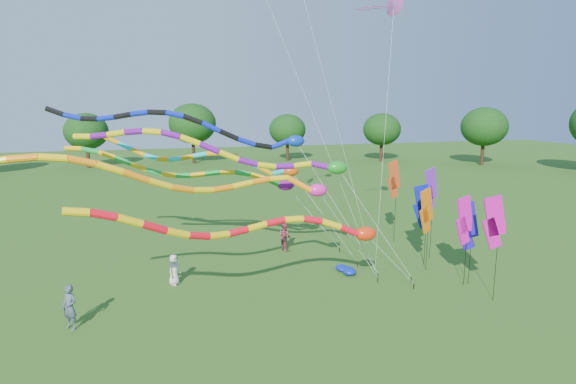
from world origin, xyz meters
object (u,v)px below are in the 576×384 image
object	(u,v)px
tube_kite_orange	(214,181)
person_b	(70,307)
tube_kite_red	(273,228)
person_c	(285,237)
person_a	(174,270)
blue_nylon_heap	(343,270)

from	to	relation	value
tube_kite_orange	person_b	xyz separation A→B (m)	(-5.85, 0.31, -4.92)
tube_kite_red	person_c	size ratio (longest dim) A/B	8.65
tube_kite_red	person_b	xyz separation A→B (m)	(-8.15, 1.01, -2.95)
tube_kite_orange	person_a	bearing A→B (deg)	100.74
tube_kite_orange	person_a	world-z (taller)	tube_kite_orange
tube_kite_orange	person_c	size ratio (longest dim) A/B	9.36
person_a	person_c	distance (m)	7.93
person_b	person_c	xyz separation A→B (m)	(11.07, 7.83, -0.08)
blue_nylon_heap	person_a	world-z (taller)	person_a
blue_nylon_heap	person_a	size ratio (longest dim) A/B	0.90
tube_kite_red	person_c	bearing A→B (deg)	63.23
tube_kite_orange	tube_kite_red	bearing A→B (deg)	-27.86
person_b	blue_nylon_heap	bearing A→B (deg)	54.06
person_a	person_b	world-z (taller)	person_b
tube_kite_red	tube_kite_orange	distance (m)	3.11
tube_kite_orange	blue_nylon_heap	world-z (taller)	tube_kite_orange
person_c	blue_nylon_heap	bearing A→B (deg)	176.96
tube_kite_orange	person_c	bearing A→B (deg)	46.62
blue_nylon_heap	person_b	world-z (taller)	person_b
tube_kite_orange	person_b	world-z (taller)	tube_kite_orange
person_c	person_a	bearing A→B (deg)	95.43
blue_nylon_heap	person_b	bearing A→B (deg)	-166.88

